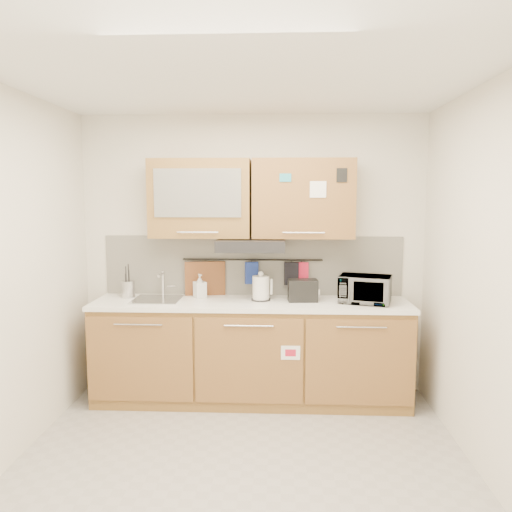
# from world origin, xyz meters

# --- Properties ---
(floor) EXTENTS (3.20, 3.20, 0.00)m
(floor) POSITION_xyz_m (0.00, 0.00, 0.00)
(floor) COLOR #9E9993
(floor) RESTS_ON ground
(ceiling) EXTENTS (3.20, 3.20, 0.00)m
(ceiling) POSITION_xyz_m (0.00, 0.00, 2.60)
(ceiling) COLOR white
(ceiling) RESTS_ON wall_back
(wall_back) EXTENTS (3.20, 0.00, 3.20)m
(wall_back) POSITION_xyz_m (0.00, 1.50, 1.30)
(wall_back) COLOR silver
(wall_back) RESTS_ON ground
(wall_left) EXTENTS (0.00, 3.00, 3.00)m
(wall_left) POSITION_xyz_m (-1.60, 0.00, 1.30)
(wall_left) COLOR silver
(wall_left) RESTS_ON ground
(wall_right) EXTENTS (0.00, 3.00, 3.00)m
(wall_right) POSITION_xyz_m (1.60, 0.00, 1.30)
(wall_right) COLOR silver
(wall_right) RESTS_ON ground
(base_cabinet) EXTENTS (2.80, 0.64, 0.88)m
(base_cabinet) POSITION_xyz_m (0.00, 1.19, 0.41)
(base_cabinet) COLOR olive
(base_cabinet) RESTS_ON floor
(countertop) EXTENTS (2.82, 0.62, 0.04)m
(countertop) POSITION_xyz_m (0.00, 1.19, 0.90)
(countertop) COLOR white
(countertop) RESTS_ON base_cabinet
(backsplash) EXTENTS (2.80, 0.02, 0.56)m
(backsplash) POSITION_xyz_m (0.00, 1.49, 1.20)
(backsplash) COLOR silver
(backsplash) RESTS_ON countertop
(upper_cabinets) EXTENTS (1.82, 0.37, 0.70)m
(upper_cabinets) POSITION_xyz_m (-0.00, 1.32, 1.83)
(upper_cabinets) COLOR olive
(upper_cabinets) RESTS_ON wall_back
(range_hood) EXTENTS (0.60, 0.46, 0.10)m
(range_hood) POSITION_xyz_m (0.00, 1.25, 1.42)
(range_hood) COLOR black
(range_hood) RESTS_ON upper_cabinets
(sink) EXTENTS (0.42, 0.40, 0.26)m
(sink) POSITION_xyz_m (-0.85, 1.21, 0.92)
(sink) COLOR silver
(sink) RESTS_ON countertop
(utensil_rail) EXTENTS (1.30, 0.02, 0.02)m
(utensil_rail) POSITION_xyz_m (0.00, 1.45, 1.26)
(utensil_rail) COLOR black
(utensil_rail) RESTS_ON backsplash
(utensil_crock) EXTENTS (0.16, 0.16, 0.31)m
(utensil_crock) POSITION_xyz_m (-1.14, 1.30, 1.00)
(utensil_crock) COLOR #B5B5B9
(utensil_crock) RESTS_ON countertop
(kettle) EXTENTS (0.20, 0.19, 0.27)m
(kettle) POSITION_xyz_m (0.09, 1.23, 1.03)
(kettle) COLOR silver
(kettle) RESTS_ON countertop
(toaster) EXTENTS (0.27, 0.17, 0.20)m
(toaster) POSITION_xyz_m (0.46, 1.21, 1.02)
(toaster) COLOR black
(toaster) RESTS_ON countertop
(microwave) EXTENTS (0.50, 0.41, 0.24)m
(microwave) POSITION_xyz_m (1.00, 1.17, 1.04)
(microwave) COLOR #999999
(microwave) RESTS_ON countertop
(soap_bottle) EXTENTS (0.14, 0.14, 0.22)m
(soap_bottle) POSITION_xyz_m (-0.48, 1.33, 1.03)
(soap_bottle) COLOR #999999
(soap_bottle) RESTS_ON countertop
(cutting_board) EXTENTS (0.38, 0.09, 0.47)m
(cutting_board) POSITION_xyz_m (-0.45, 1.44, 1.01)
(cutting_board) COLOR brown
(cutting_board) RESTS_ON utensil_rail
(oven_mitt) EXTENTS (0.13, 0.06, 0.21)m
(oven_mitt) POSITION_xyz_m (-0.01, 1.44, 1.14)
(oven_mitt) COLOR #213797
(oven_mitt) RESTS_ON utensil_rail
(dark_pouch) EXTENTS (0.14, 0.05, 0.21)m
(dark_pouch) POSITION_xyz_m (0.37, 1.44, 1.13)
(dark_pouch) COLOR black
(dark_pouch) RESTS_ON utensil_rail
(pot_holder) EXTENTS (0.14, 0.04, 0.16)m
(pot_holder) POSITION_xyz_m (0.46, 1.44, 1.16)
(pot_holder) COLOR red
(pot_holder) RESTS_ON utensil_rail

